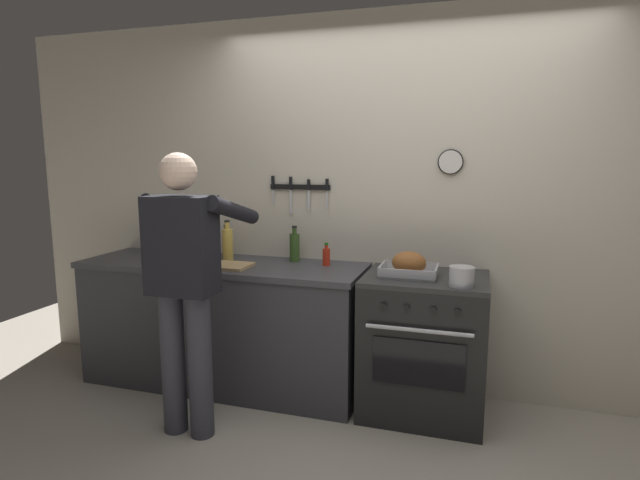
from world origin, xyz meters
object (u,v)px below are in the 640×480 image
at_px(person_cook, 185,277).
at_px(bottle_hot_sauce, 326,256).
at_px(saucepan, 462,276).
at_px(cutting_board, 224,265).
at_px(roasting_pan, 409,266).
at_px(stove, 424,345).
at_px(bottle_cooking_oil, 228,244).
at_px(bottle_vinegar, 226,243).
at_px(bottle_olive_oil, 295,247).

relative_size(person_cook, bottle_hot_sauce, 10.54).
relative_size(saucepan, cutting_board, 0.40).
bearing_deg(roasting_pan, stove, 16.30).
distance_m(person_cook, bottle_cooking_oil, 0.75).
bearing_deg(stove, cutting_board, -174.52).
bearing_deg(saucepan, stove, 138.44).
xyz_separation_m(roasting_pan, bottle_vinegar, (-1.39, 0.23, 0.03)).
distance_m(person_cook, roasting_pan, 1.36).
bearing_deg(bottle_vinegar, bottle_cooking_oil, -57.79).
relative_size(bottle_hot_sauce, bottle_cooking_oil, 0.54).
distance_m(bottle_vinegar, bottle_hot_sauce, 0.81).
relative_size(roasting_pan, bottle_cooking_oil, 1.21).
relative_size(roasting_pan, bottle_vinegar, 1.47).
bearing_deg(cutting_board, bottle_vinegar, 114.83).
relative_size(bottle_vinegar, bottle_hot_sauce, 1.52).
height_order(cutting_board, bottle_hot_sauce, bottle_hot_sauce).
xyz_separation_m(person_cook, saucepan, (1.52, 0.46, 0.01)).
height_order(bottle_vinegar, bottle_hot_sauce, bottle_vinegar).
bearing_deg(stove, bottle_hot_sauce, 169.87).
bearing_deg(saucepan, bottle_olive_oil, 161.70).
xyz_separation_m(stove, bottle_cooking_oil, (-1.41, 0.08, 0.57)).
height_order(saucepan, bottle_olive_oil, bottle_olive_oil).
bearing_deg(bottle_olive_oil, person_cook, -113.21).
relative_size(person_cook, cutting_board, 4.61).
xyz_separation_m(person_cook, bottle_hot_sauce, (0.62, 0.78, 0.01)).
relative_size(bottle_cooking_oil, bottle_olive_oil, 1.14).
bearing_deg(saucepan, bottle_hot_sauce, 160.71).
height_order(bottle_cooking_oil, bottle_olive_oil, bottle_cooking_oil).
bearing_deg(bottle_hot_sauce, stove, -10.13).
bearing_deg(cutting_board, stove, 5.48).
bearing_deg(roasting_pan, cutting_board, -175.46).
bearing_deg(bottle_hot_sauce, roasting_pan, -14.72).
xyz_separation_m(bottle_hot_sauce, bottle_olive_oil, (-0.26, 0.07, 0.04)).
bearing_deg(stove, bottle_vinegar, 172.19).
bearing_deg(person_cook, bottle_hot_sauce, -47.06).
distance_m(bottle_cooking_oil, bottle_olive_oil, 0.48).
bearing_deg(person_cook, stove, -71.90).
bearing_deg(bottle_cooking_oil, person_cook, -81.86).
bearing_deg(bottle_hot_sauce, saucepan, -19.29).
bearing_deg(roasting_pan, bottle_hot_sauce, 165.28).
bearing_deg(person_cook, bottle_vinegar, 3.48).
bearing_deg(person_cook, roasting_pan, -71.07).
relative_size(stove, cutting_board, 2.50).
bearing_deg(bottle_vinegar, saucepan, -13.13).
xyz_separation_m(saucepan, bottle_cooking_oil, (-1.63, 0.27, 0.06)).
bearing_deg(bottle_hot_sauce, cutting_board, -158.91).
distance_m(bottle_vinegar, bottle_olive_oil, 0.55).
bearing_deg(person_cook, cutting_board, -5.26).
distance_m(bottle_hot_sauce, bottle_olive_oil, 0.27).
height_order(person_cook, bottle_olive_oil, person_cook).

